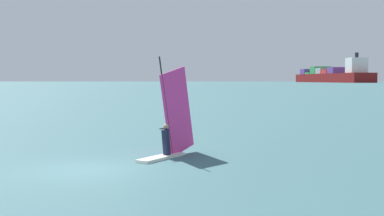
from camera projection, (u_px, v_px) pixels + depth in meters
The scene contains 3 objects.
ground_plane at pixel (91, 170), 17.28m from camera, with size 4000.00×4000.00×0.00m, color #386066.
windsurfer at pixel (171, 130), 20.13m from camera, with size 1.45×3.74×4.27m.
cargo_ship at pixel (331, 76), 630.40m from camera, with size 97.58×191.97×35.04m.
Camera 1 is at (7.91, -15.61, 3.24)m, focal length 44.73 mm.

